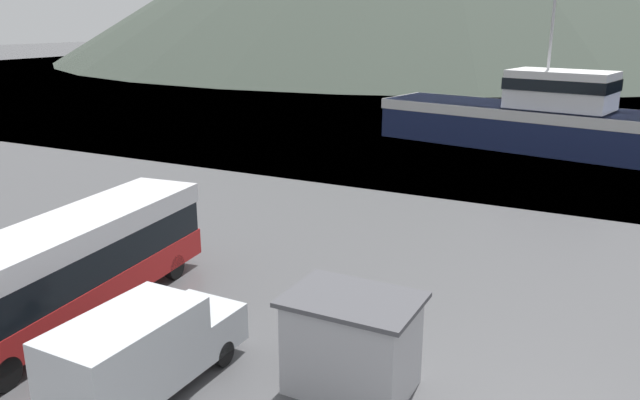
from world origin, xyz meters
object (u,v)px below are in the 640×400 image
at_px(fishing_boat, 533,118).
at_px(dock_kiosk, 352,343).
at_px(tour_bus, 71,265).
at_px(delivery_van, 143,349).
at_px(storage_bin, 30,265).

height_order(fishing_boat, dock_kiosk, fishing_boat).
distance_m(tour_bus, fishing_boat, 35.74).
distance_m(delivery_van, fishing_boat, 37.09).
xyz_separation_m(tour_bus, fishing_boat, (8.06, 34.81, 0.39)).
relative_size(tour_bus, dock_kiosk, 3.38).
distance_m(fishing_boat, dock_kiosk, 34.41).
relative_size(tour_bus, fishing_boat, 0.49).
xyz_separation_m(delivery_van, fishing_boat, (3.26, 36.94, 0.97)).
bearing_deg(fishing_boat, delivery_van, -173.79).
bearing_deg(storage_bin, fishing_boat, 71.13).
height_order(tour_bus, fishing_boat, fishing_boat).
xyz_separation_m(fishing_boat, storage_bin, (-11.51, -33.69, -1.44)).
bearing_deg(fishing_boat, storage_bin, 172.40).
height_order(fishing_boat, storage_bin, fishing_boat).
height_order(storage_bin, dock_kiosk, dock_kiosk).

